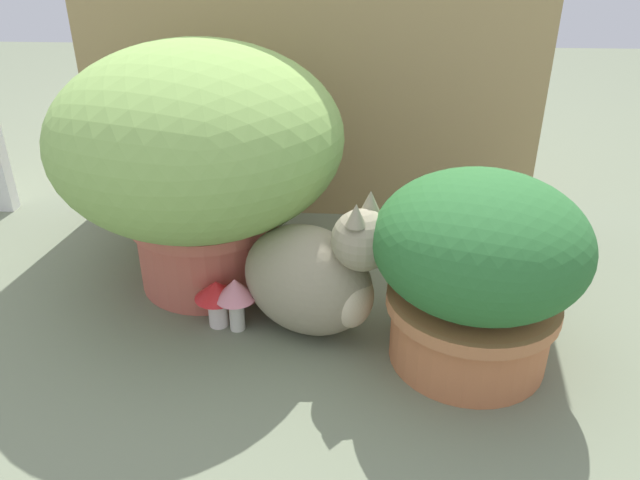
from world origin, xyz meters
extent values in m
plane|color=slate|center=(0.00, 0.00, 0.00)|extent=(6.00, 6.00, 0.00)
cube|color=tan|center=(0.11, 0.54, 0.47)|extent=(1.17, 0.03, 0.94)
cylinder|color=#C35F4D|center=(-0.08, 0.17, 0.08)|extent=(0.30, 0.30, 0.17)
cylinder|color=#C86452|center=(-0.08, 0.17, 0.16)|extent=(0.32, 0.32, 0.02)
ellipsoid|color=#87B057|center=(-0.08, 0.17, 0.33)|extent=(0.59, 0.59, 0.38)
cylinder|color=#C07144|center=(0.45, -0.07, 0.07)|extent=(0.28, 0.28, 0.13)
cylinder|color=#BE774A|center=(0.45, -0.07, 0.12)|extent=(0.30, 0.30, 0.02)
ellipsoid|color=#2B6930|center=(0.45, -0.07, 0.24)|extent=(0.37, 0.37, 0.23)
ellipsoid|color=gray|center=(0.15, 0.00, 0.11)|extent=(0.31, 0.26, 0.22)
ellipsoid|color=beige|center=(0.24, -0.04, 0.10)|extent=(0.10, 0.12, 0.11)
sphere|color=gray|center=(0.25, -0.05, 0.23)|extent=(0.15, 0.15, 0.11)
cone|color=gray|center=(0.26, -0.02, 0.29)|extent=(0.05, 0.05, 0.04)
cone|color=gray|center=(0.24, -0.08, 0.29)|extent=(0.05, 0.05, 0.04)
cylinder|color=gray|center=(0.06, 0.08, 0.02)|extent=(0.18, 0.11, 0.07)
cylinder|color=silver|center=(-0.03, 0.00, 0.03)|extent=(0.04, 0.04, 0.06)
cone|color=red|center=(-0.03, 0.00, 0.08)|extent=(0.09, 0.09, 0.04)
cylinder|color=silver|center=(0.01, -0.01, 0.04)|extent=(0.03, 0.03, 0.07)
cone|color=pink|center=(0.01, -0.01, 0.09)|extent=(0.08, 0.08, 0.04)
camera|label=1|loc=(0.23, -1.00, 0.72)|focal=34.55mm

